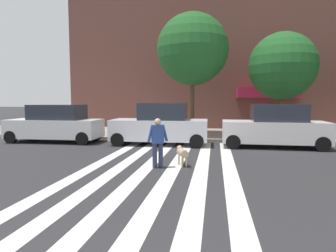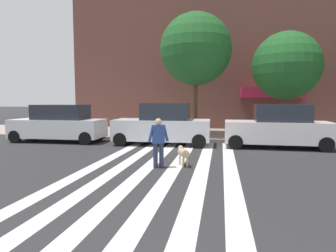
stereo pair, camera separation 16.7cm
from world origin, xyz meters
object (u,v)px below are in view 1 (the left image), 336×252
at_px(parked_car_third_in_line, 275,127).
at_px(street_tree_nearest, 193,49).
at_px(parked_car_near_curb, 55,124).
at_px(parked_car_behind_first, 160,125).
at_px(pedestrian_dog_walker, 158,140).
at_px(street_tree_middle, 283,66).
at_px(dog_on_leash, 182,153).

xyz_separation_m(parked_car_third_in_line, street_tree_nearest, (-4.16, 3.24, 4.25)).
height_order(parked_car_near_curb, parked_car_third_in_line, parked_car_third_in_line).
distance_m(parked_car_behind_first, street_tree_nearest, 5.50).
bearing_deg(pedestrian_dog_walker, parked_car_behind_first, 99.71).
height_order(parked_car_behind_first, street_tree_middle, street_tree_middle).
bearing_deg(pedestrian_dog_walker, dog_on_leash, 31.32).
bearing_deg(parked_car_near_curb, street_tree_nearest, 24.77).
xyz_separation_m(parked_car_behind_first, dog_on_leash, (1.60, -4.52, -0.53)).
bearing_deg(dog_on_leash, street_tree_nearest, 92.02).
bearing_deg(street_tree_nearest, street_tree_middle, -0.27).
height_order(parked_car_third_in_line, pedestrian_dog_walker, parked_car_third_in_line).
height_order(parked_car_behind_first, dog_on_leash, parked_car_behind_first).
distance_m(street_tree_nearest, street_tree_middle, 5.21).
distance_m(parked_car_behind_first, pedestrian_dog_walker, 5.05).
height_order(parked_car_near_curb, parked_car_behind_first, parked_car_behind_first).
height_order(parked_car_near_curb, street_tree_middle, street_tree_middle).
bearing_deg(street_tree_nearest, dog_on_leash, -87.98).
bearing_deg(parked_car_third_in_line, pedestrian_dog_walker, -132.99).
height_order(pedestrian_dog_walker, dog_on_leash, pedestrian_dog_walker).
height_order(parked_car_behind_first, street_tree_nearest, street_tree_nearest).
distance_m(parked_car_behind_first, parked_car_third_in_line, 5.49).
relative_size(parked_car_behind_first, street_tree_middle, 0.82).
distance_m(street_tree_nearest, dog_on_leash, 9.11).
xyz_separation_m(parked_car_third_in_line, street_tree_middle, (0.94, 3.22, 3.18)).
distance_m(pedestrian_dog_walker, dog_on_leash, 1.01).
xyz_separation_m(parked_car_third_in_line, dog_on_leash, (-3.88, -4.52, -0.52)).
distance_m(parked_car_third_in_line, street_tree_middle, 4.62).
distance_m(parked_car_near_curb, dog_on_leash, 8.59).
xyz_separation_m(parked_car_near_curb, pedestrian_dog_walker, (6.54, -4.98, -0.03)).
bearing_deg(parked_car_third_in_line, parked_car_behind_first, 179.98).
distance_m(parked_car_third_in_line, dog_on_leash, 5.98).
relative_size(parked_car_third_in_line, pedestrian_dog_walker, 2.92).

